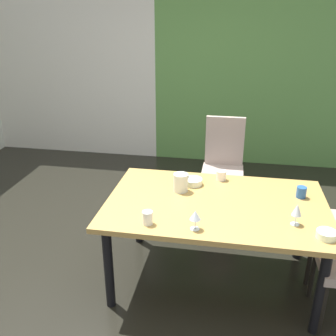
% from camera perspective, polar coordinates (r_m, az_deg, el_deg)
% --- Properties ---
extents(ground_plane, '(6.00, 5.60, 0.02)m').
position_cam_1_polar(ground_plane, '(3.44, -5.80, -14.90)').
color(ground_plane, black).
extents(back_panel_interior, '(2.67, 0.10, 2.81)m').
position_cam_1_polar(back_panel_interior, '(5.93, -15.08, 15.50)').
color(back_panel_interior, silver).
rests_on(back_panel_interior, ground_plane).
extents(garden_window_panel, '(3.33, 0.10, 2.81)m').
position_cam_1_polar(garden_window_panel, '(5.42, 16.23, 14.75)').
color(garden_window_panel, '#588A43').
rests_on(garden_window_panel, ground_plane).
extents(dining_table, '(1.68, 1.08, 0.73)m').
position_cam_1_polar(dining_table, '(2.95, 7.28, -6.51)').
color(dining_table, '#B28947').
rests_on(dining_table, ground_plane).
extents(chair_head_far, '(0.44, 0.45, 1.04)m').
position_cam_1_polar(chair_head_far, '(4.11, 8.42, 0.93)').
color(chair_head_far, '#A89487').
rests_on(chair_head_far, ground_plane).
extents(wine_glass_center, '(0.07, 0.07, 0.16)m').
position_cam_1_polar(wine_glass_center, '(2.69, 19.06, -6.12)').
color(wine_glass_center, silver).
rests_on(wine_glass_center, dining_table).
extents(wine_glass_rear, '(0.08, 0.08, 0.14)m').
position_cam_1_polar(wine_glass_rear, '(2.51, 4.19, -7.26)').
color(wine_glass_rear, silver).
rests_on(wine_glass_rear, dining_table).
extents(serving_bowl_left, '(0.13, 0.13, 0.05)m').
position_cam_1_polar(serving_bowl_left, '(2.66, 23.01, -9.33)').
color(serving_bowl_left, white).
rests_on(serving_bowl_left, dining_table).
extents(serving_bowl_near_window, '(0.16, 0.16, 0.05)m').
position_cam_1_polar(serving_bowl_near_window, '(3.17, 3.80, -2.08)').
color(serving_bowl_near_window, '#E5EDCD').
rests_on(serving_bowl_near_window, dining_table).
extents(cup_front, '(0.08, 0.08, 0.09)m').
position_cam_1_polar(cup_front, '(3.12, 19.65, -3.49)').
color(cup_front, '#27569C').
rests_on(cup_front, dining_table).
extents(cup_east, '(0.07, 0.07, 0.10)m').
position_cam_1_polar(cup_east, '(2.59, -3.14, -7.58)').
color(cup_east, white).
rests_on(cup_east, dining_table).
extents(cup_north, '(0.08, 0.08, 0.08)m').
position_cam_1_polar(cup_north, '(3.27, 8.11, -1.12)').
color(cup_north, white).
rests_on(cup_north, dining_table).
extents(pitcher_right, '(0.13, 0.12, 0.15)m').
position_cam_1_polar(pitcher_right, '(3.03, 1.97, -2.20)').
color(pitcher_right, silver).
rests_on(pitcher_right, dining_table).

